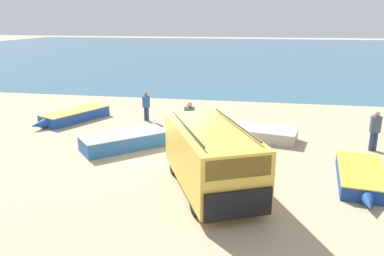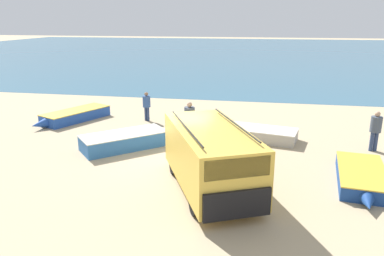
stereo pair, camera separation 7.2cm
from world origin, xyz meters
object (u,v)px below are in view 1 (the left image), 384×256
(fishing_rowboat_2, at_px, (362,177))
(fisherman_0, at_px, (375,127))
(fishing_rowboat_3, at_px, (253,133))
(fishing_rowboat_0, at_px, (73,116))
(fisherman_1, at_px, (146,104))
(fisherman_2, at_px, (189,118))
(parked_van, at_px, (211,156))
(fishing_rowboat_1, at_px, (128,140))

(fishing_rowboat_2, distance_m, fisherman_0, 3.90)
(fishing_rowboat_3, height_order, fisherman_0, fisherman_0)
(fishing_rowboat_0, relative_size, fisherman_1, 2.84)
(fishing_rowboat_2, bearing_deg, fishing_rowboat_3, -131.44)
(fisherman_2, bearing_deg, parked_van, 57.62)
(fishing_rowboat_2, relative_size, fishing_rowboat_3, 0.91)
(fishing_rowboat_1, relative_size, fisherman_0, 2.29)
(fishing_rowboat_1, bearing_deg, fishing_rowboat_0, 98.60)
(fishing_rowboat_3, relative_size, fisherman_0, 2.66)
(parked_van, height_order, fisherman_2, parked_van)
(fisherman_0, bearing_deg, fishing_rowboat_2, -28.20)
(fishing_rowboat_0, height_order, fisherman_1, fisherman_1)
(fisherman_0, height_order, fisherman_2, fisherman_2)
(fisherman_0, relative_size, fisherman_1, 1.09)
(fisherman_0, xyz_separation_m, fisherman_2, (-7.88, -0.07, 0.05))
(fishing_rowboat_2, bearing_deg, fishing_rowboat_1, -95.60)
(fishing_rowboat_2, xyz_separation_m, fisherman_2, (-6.60, 3.52, 0.84))
(fishing_rowboat_3, xyz_separation_m, fisherman_1, (-5.78, 2.16, 0.67))
(parked_van, xyz_separation_m, fisherman_1, (-4.57, 7.83, -0.20))
(fisherman_1, xyz_separation_m, fisherman_2, (2.95, -2.99, 0.14))
(fishing_rowboat_2, height_order, fisherman_1, fisherman_1)
(fishing_rowboat_1, relative_size, fishing_rowboat_2, 0.95)
(fishing_rowboat_2, relative_size, fisherman_1, 2.62)
(fishing_rowboat_3, bearing_deg, fishing_rowboat_2, 143.32)
(parked_van, bearing_deg, fishing_rowboat_2, 80.13)
(parked_van, distance_m, fishing_rowboat_0, 11.11)
(fishing_rowboat_1, relative_size, fisherman_1, 2.49)
(parked_van, xyz_separation_m, fisherman_0, (6.26, 4.92, -0.12))
(fishing_rowboat_0, height_order, fishing_rowboat_1, fishing_rowboat_1)
(fishing_rowboat_2, bearing_deg, parked_van, -67.42)
(fisherman_0, bearing_deg, fishing_rowboat_3, -107.07)
(fishing_rowboat_3, bearing_deg, fisherman_0, -176.02)
(fishing_rowboat_0, distance_m, fisherman_1, 4.06)
(fishing_rowboat_3, relative_size, fisherman_1, 2.89)
(parked_van, distance_m, fisherman_2, 5.11)
(fishing_rowboat_0, height_order, fishing_rowboat_3, fishing_rowboat_0)
(fisherman_0, height_order, fisherman_1, fisherman_0)
(parked_van, relative_size, fishing_rowboat_0, 1.18)
(parked_van, height_order, fishing_rowboat_0, parked_van)
(fishing_rowboat_3, relative_size, fisherman_2, 2.52)
(fishing_rowboat_1, xyz_separation_m, fishing_rowboat_3, (5.31, 2.21, -0.06))
(fishing_rowboat_2, height_order, fisherman_2, fisherman_2)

